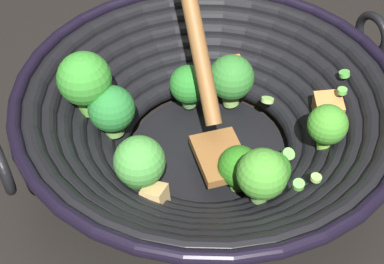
# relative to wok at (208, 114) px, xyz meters

# --- Properties ---
(ground_plane) EXTENTS (4.00, 4.00, 0.00)m
(ground_plane) POSITION_rel_wok_xyz_m (-0.00, -0.00, -0.06)
(ground_plane) COLOR black
(wok) EXTENTS (0.42, 0.42, 0.27)m
(wok) POSITION_rel_wok_xyz_m (0.00, 0.00, 0.00)
(wok) COLOR black
(wok) RESTS_ON ground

